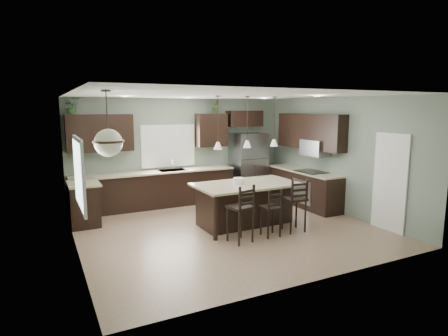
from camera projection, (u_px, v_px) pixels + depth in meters
ground at (228, 229)px, 7.97m from camera, size 6.00×6.00×0.00m
pantry_door at (390, 182)px, 7.75m from camera, size 0.04×0.82×2.04m
window_back at (168, 146)px, 9.96m from camera, size 1.35×0.02×1.00m
window_left at (78, 174)px, 5.70m from camera, size 0.02×1.10×1.00m
left_return_cabs at (84, 205)px, 8.21m from camera, size 0.60×0.90×0.90m
left_return_countertop at (83, 184)px, 8.14m from camera, size 0.66×0.96×0.04m
back_lower_cabs at (156, 190)px, 9.69m from camera, size 4.20×0.60×0.90m
back_countertop at (156, 172)px, 9.59m from camera, size 4.20×0.66×0.04m
sink_inset at (172, 170)px, 9.79m from camera, size 0.70×0.45×0.01m
faucet at (173, 165)px, 9.74m from camera, size 0.02×0.02×0.28m
back_upper_left at (100, 133)px, 8.99m from camera, size 1.55×0.34×0.90m
back_upper_right at (211, 130)px, 10.29m from camera, size 0.85×0.34×0.90m
fridge_header at (245, 119)px, 10.71m from camera, size 1.05×0.34×0.45m
right_lower_cabs at (304, 188)px, 9.86m from camera, size 0.60×2.35×0.90m
right_countertop at (304, 171)px, 9.78m from camera, size 0.66×2.35×0.04m
cooktop at (311, 172)px, 9.53m from camera, size 0.58×0.75×0.02m
wall_oven_front at (301, 192)px, 9.48m from camera, size 0.01×0.72×0.60m
right_upper_cabs at (310, 131)px, 9.68m from camera, size 0.34×2.35×0.90m
microwave at (315, 148)px, 9.48m from camera, size 0.40×0.75×0.40m
refrigerator at (248, 165)px, 10.71m from camera, size 0.90×0.74×1.85m
kitchen_island at (246, 204)px, 8.19m from camera, size 2.28×1.33×0.92m
serving_dish at (239, 181)px, 8.02m from camera, size 0.24×0.24×0.14m
bar_stool_left at (240, 213)px, 7.09m from camera, size 0.50×0.50×1.14m
bar_stool_center at (271, 213)px, 7.44m from camera, size 0.37×0.37×0.97m
bar_stool_right at (294, 205)px, 7.74m from camera, size 0.45×0.45×1.13m
pendant_left at (218, 123)px, 7.59m from camera, size 0.17×0.17×1.10m
pendant_center at (247, 122)px, 7.91m from camera, size 0.17×0.17×1.10m
pendant_right at (274, 122)px, 8.24m from camera, size 0.17×0.17×1.10m
chandelier at (107, 124)px, 5.30m from camera, size 0.44×0.44×0.95m
plant_back_left at (72, 106)px, 8.60m from camera, size 0.42×0.39×0.38m
plant_back_right at (216, 107)px, 10.22m from camera, size 0.21×0.17×0.38m
room_shell at (228, 150)px, 7.70m from camera, size 6.00×6.00×6.00m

